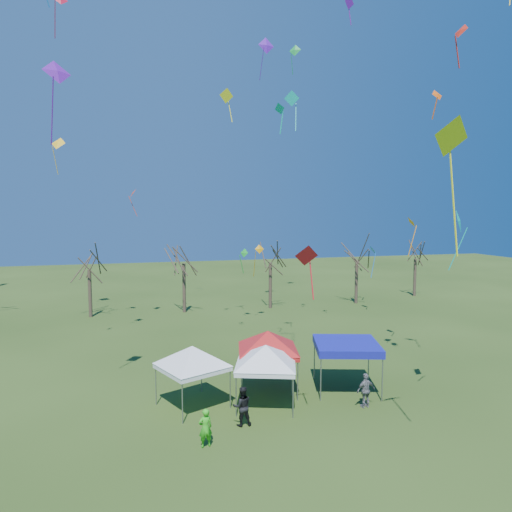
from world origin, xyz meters
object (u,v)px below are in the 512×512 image
at_px(tent_blue, 347,346).
at_px(person_dark, 242,406).
at_px(tree_5, 416,245).
at_px(tent_white_mid, 266,349).
at_px(person_green, 205,428).
at_px(tent_white_west, 192,350).
at_px(tree_2, 184,246).
at_px(tent_red, 268,335).
at_px(person_grey, 366,390).
at_px(tree_4, 357,245).
at_px(tree_3, 270,247).
at_px(tree_1, 89,253).

distance_m(tent_blue, person_dark, 6.95).
xyz_separation_m(tree_5, person_dark, (-26.24, -25.60, -4.85)).
relative_size(tent_white_mid, tent_blue, 0.92).
height_order(tent_white_mid, person_green, tent_white_mid).
bearing_deg(tent_white_west, tree_2, 84.68).
bearing_deg(tent_red, person_grey, -39.63).
xyz_separation_m(tree_2, person_grey, (6.05, -23.66, -5.45)).
bearing_deg(tree_5, tree_4, -166.15).
height_order(tent_red, person_dark, tent_red).
distance_m(tent_white_west, person_dark, 3.68).
relative_size(tree_5, tent_white_mid, 1.99).
xyz_separation_m(tree_3, tree_4, (9.32, -0.04, -0.02)).
relative_size(tent_red, tent_blue, 1.01).
bearing_deg(tree_4, tree_5, 13.85).
distance_m(tree_1, tree_3, 16.81).
height_order(tree_3, tent_white_west, tree_3).
bearing_deg(tree_5, tree_1, -177.65).
relative_size(tree_2, tent_white_mid, 2.19).
bearing_deg(person_dark, tent_blue, -156.17).
bearing_deg(tent_red, tree_1, 116.93).
bearing_deg(tree_5, tent_white_mid, -135.91).
xyz_separation_m(tent_blue, person_green, (-8.15, -3.97, -1.57)).
distance_m(tree_1, tree_4, 26.13).
bearing_deg(person_dark, tent_white_west, -52.38).
xyz_separation_m(tree_1, tent_red, (10.50, -20.66, -2.79)).
bearing_deg(tent_white_mid, person_grey, -17.86).
distance_m(tree_2, tree_4, 17.73).
bearing_deg(tree_2, person_grey, -75.66).
relative_size(tree_4, person_dark, 4.49).
bearing_deg(person_green, tent_white_mid, -149.24).
height_order(tree_1, tent_red, tree_1).
bearing_deg(tent_blue, tent_white_west, -179.93).
xyz_separation_m(tent_white_west, person_dark, (1.84, -2.54, -1.92)).
bearing_deg(tree_5, person_green, -136.12).
bearing_deg(tree_4, tree_3, 179.74).
xyz_separation_m(tree_5, tent_red, (-23.99, -22.07, -2.73)).
height_order(tree_3, tent_white_mid, tree_3).
bearing_deg(tent_blue, tree_4, 61.11).
bearing_deg(tent_white_mid, tree_4, 53.26).
relative_size(tree_3, tree_5, 1.06).
xyz_separation_m(tent_red, tent_blue, (4.05, -0.97, -0.64)).
relative_size(tree_1, tree_2, 0.92).
relative_size(tree_1, tree_4, 0.96).
bearing_deg(tent_blue, tree_5, 49.13).
bearing_deg(person_grey, tent_white_mid, -25.20).
bearing_deg(tent_red, person_dark, -122.54).
bearing_deg(person_dark, tree_2, -88.61).
relative_size(tree_3, person_green, 5.03).
bearing_deg(tent_white_west, person_dark, -54.14).
bearing_deg(tree_4, tent_white_west, -133.20).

